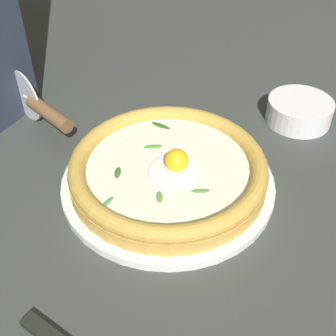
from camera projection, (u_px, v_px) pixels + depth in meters
The scene contains 5 objects.
ground_plane at pixel (134, 205), 0.61m from camera, with size 2.40×2.40×0.03m, color #383D39.
pizza_plate at pixel (168, 182), 0.62m from camera, with size 0.30×0.30×0.01m, color white.
pizza at pixel (168, 169), 0.60m from camera, with size 0.27×0.27×0.06m.
side_bowl at pixel (299, 111), 0.73m from camera, with size 0.11×0.11×0.04m, color white.
pizza_cutter at pixel (41, 107), 0.69m from camera, with size 0.08×0.16×0.09m.
Camera 1 is at (-0.38, -0.20, 0.42)m, focal length 46.90 mm.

